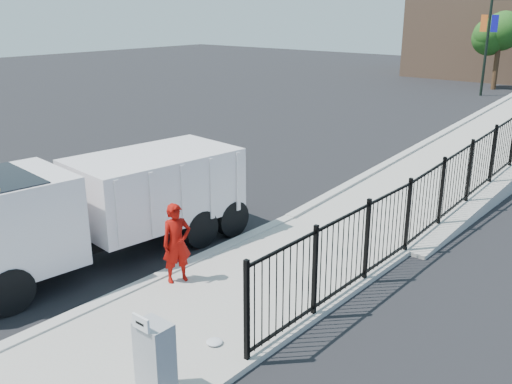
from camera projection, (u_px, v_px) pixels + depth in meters
The scene contains 13 objects.
ground at pixel (188, 268), 13.40m from camera, with size 120.00×120.00×0.00m, color black.
sidewalk at pixel (182, 329), 10.75m from camera, with size 3.55×12.00×0.12m, color #9E998E.
curb at pixel (119, 296), 11.92m from camera, with size 0.30×12.00×0.16m, color #ADAAA3.
ramp at pixel (502, 154), 23.78m from camera, with size 3.95×24.00×1.70m, color #9E998E.
iron_fence at pixel (511, 157), 19.71m from camera, with size 0.10×28.00×1.80m, color black.
truck at pixel (96, 204), 13.40m from camera, with size 3.16×7.66×2.55m.
worker at pixel (177, 243), 12.26m from camera, with size 0.65×0.42×1.77m, color #910A05.
utility_cabinet at pixel (155, 360), 8.65m from camera, with size 0.55×0.40×1.25m, color gray.
arrow_sign at pixel (141, 323), 8.26m from camera, with size 0.35×0.04×0.22m, color white.
debris at pixel (214, 342), 10.16m from camera, with size 0.30×0.30×0.08m, color silver.
light_pole_0 at pixel (493, 30), 37.85m from camera, with size 3.77×0.22×8.00m.
tree_0 at pixel (500, 34), 41.17m from camera, with size 2.83×2.83×5.41m.
building at pixel (482, 29), 49.75m from camera, with size 10.00×10.00×8.00m, color #8C664C.
Camera 1 is at (9.04, -8.33, 5.85)m, focal length 40.00 mm.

